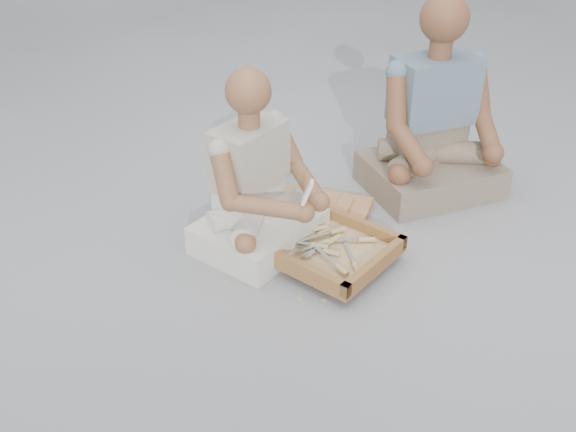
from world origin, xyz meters
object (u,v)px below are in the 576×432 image
(carved_panel, at_px, (298,212))
(companion, at_px, (434,130))
(craftsman, at_px, (257,190))
(tool_tray, at_px, (322,246))

(carved_panel, distance_m, companion, 0.77)
(craftsman, bearing_deg, carved_panel, 179.53)
(carved_panel, relative_size, craftsman, 0.80)
(tool_tray, xyz_separation_m, craftsman, (-0.30, 0.03, 0.20))
(carved_panel, distance_m, craftsman, 0.38)
(tool_tray, distance_m, craftsman, 0.36)
(tool_tray, bearing_deg, companion, 66.26)
(carved_panel, xyz_separation_m, tool_tray, (0.20, -0.30, 0.05))
(carved_panel, height_order, tool_tray, tool_tray)
(tool_tray, distance_m, companion, 0.88)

